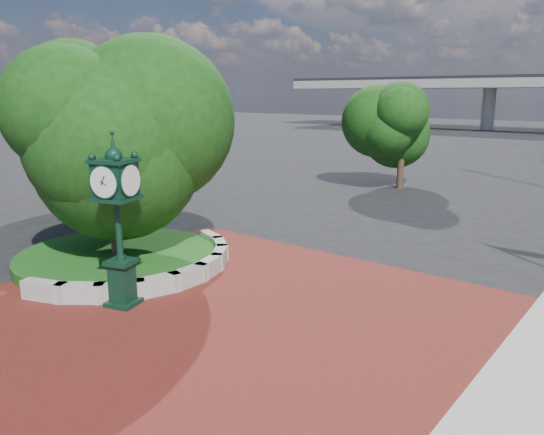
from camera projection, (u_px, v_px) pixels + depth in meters
The scene contains 8 objects.
ground at pixel (237, 302), 13.56m from camera, with size 200.00×200.00×0.00m, color black.
plaza at pixel (210, 314), 12.79m from camera, with size 12.00×12.00×0.04m, color maroon.
planter_wall at pixel (167, 271), 15.13m from camera, with size 2.96×6.77×0.54m.
grass_bed at pixel (118, 258), 16.53m from camera, with size 6.10×6.10×0.40m, color #164413.
tree_planter at pixel (110, 145), 15.72m from camera, with size 5.20×5.20×6.33m.
tree_northwest at pixel (98, 117), 24.28m from camera, with size 5.60×5.60×6.93m.
tree_street at pixel (403, 130), 28.96m from camera, with size 4.40×4.40×5.45m.
post_clock at pixel (118, 214), 12.78m from camera, with size 1.08×1.08×4.30m.
Camera 1 is at (8.58, -9.40, 5.23)m, focal length 35.00 mm.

